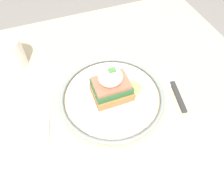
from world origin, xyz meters
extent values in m
cube|color=#C6B28E|center=(0.00, 0.00, 0.73)|extent=(0.81, 0.79, 0.03)
cylinder|color=#C6B28E|center=(-0.35, 0.34, 0.36)|extent=(0.06, 0.06, 0.71)
cylinder|color=#C6B28E|center=(0.35, 0.34, 0.36)|extent=(0.06, 0.06, 0.71)
cylinder|color=white|center=(-0.01, 0.02, 0.75)|extent=(0.23, 0.23, 0.01)
torus|color=gray|center=(-0.01, 0.02, 0.75)|extent=(0.26, 0.26, 0.01)
cube|color=#9E703D|center=(-0.01, 0.02, 0.77)|extent=(0.09, 0.07, 0.02)
cube|color=#2D6033|center=(-0.01, 0.02, 0.79)|extent=(0.09, 0.07, 0.02)
cube|color=#AD664C|center=(-0.01, 0.02, 0.80)|extent=(0.08, 0.06, 0.01)
ellipsoid|color=white|center=(-0.01, 0.02, 0.82)|extent=(0.06, 0.05, 0.04)
cylinder|color=#EAD166|center=(0.05, 0.01, 0.76)|extent=(0.04, 0.04, 0.00)
cube|color=#47843D|center=(-0.01, 0.02, 0.85)|extent=(0.02, 0.01, 0.00)
cube|color=silver|center=(-0.17, 0.00, 0.74)|extent=(0.03, 0.10, 0.00)
cube|color=silver|center=(-0.16, 0.07, 0.74)|extent=(0.03, 0.04, 0.00)
cube|color=#2D2D2D|center=(0.15, -0.04, 0.75)|extent=(0.03, 0.10, 0.01)
cube|color=silver|center=(0.17, 0.06, 0.74)|extent=(0.04, 0.13, 0.00)
cylinder|color=white|center=(-0.23, 0.22, 0.78)|extent=(0.08, 0.08, 0.08)
cylinder|color=#472819|center=(-0.23, 0.22, 0.82)|extent=(0.07, 0.07, 0.00)
camera|label=1|loc=(-0.12, -0.28, 1.19)|focal=35.00mm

